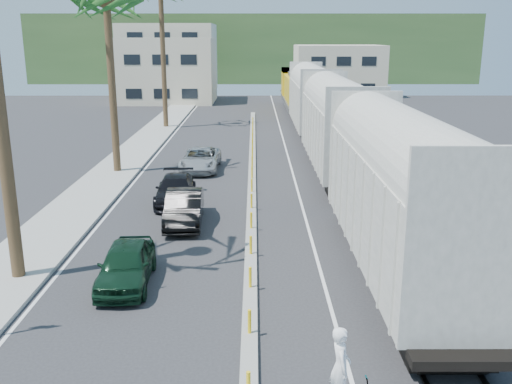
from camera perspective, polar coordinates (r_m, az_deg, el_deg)
The scene contains 12 objects.
ground at distance 14.67m, azimuth -0.72°, elevation -18.22°, with size 140.00×140.00×0.00m, color #28282B.
sidewalk at distance 39.05m, azimuth -12.96°, elevation 3.01°, with size 3.00×90.00×0.15m, color gray.
rails at distance 41.32m, azimuth 6.60°, elevation 3.90°, with size 1.56×100.00×0.06m.
median at distance 33.17m, azimuth -0.40°, elevation 1.29°, with size 0.45×60.00×0.85m.
lane_markings at distance 38.17m, azimuth -3.61°, elevation 2.99°, with size 9.42×90.00×0.01m.
freight_train at distance 39.71m, azimuth 6.93°, elevation 7.63°, with size 3.00×60.94×5.85m.
buildings at distance 84.23m, azimuth -4.75°, elevation 12.66°, with size 38.00×27.00×10.00m.
hillside at distance 112.25m, azimuth -0.25°, elevation 14.17°, with size 80.00×20.00×12.00m, color #385628.
car_lead at distance 19.77m, azimuth -12.86°, elevation -7.07°, with size 1.87×4.24×1.42m, color black.
car_second at distance 25.53m, azimuth -7.20°, elevation -1.60°, with size 1.81×4.59×1.49m, color black.
car_third at distance 28.90m, azimuth -8.05°, elevation 0.22°, with size 2.12×4.73×1.35m, color black.
car_rear at distance 35.87m, azimuth -5.57°, elevation 3.27°, with size 2.42×5.03×1.38m, color #AEB1B3.
Camera 1 is at (0.14, -12.23, 8.08)m, focal length 40.00 mm.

